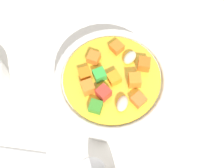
{
  "coord_description": "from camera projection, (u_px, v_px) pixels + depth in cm",
  "views": [
    {
      "loc": [
        7.99,
        13.5,
        37.66
      ],
      "look_at": [
        0.0,
        0.0,
        2.76
      ],
      "focal_mm": 42.1,
      "sensor_mm": 36.0,
      "label": 1
    }
  ],
  "objects": [
    {
      "name": "ground_plane",
      "position": [
        112.0,
        94.0,
        0.42
      ],
      "size": [
        140.0,
        140.0,
        2.0
      ],
      "primitive_type": "cube",
      "color": "silver"
    },
    {
      "name": "soup_bowl_main",
      "position": [
        112.0,
        84.0,
        0.38
      ],
      "size": [
        16.08,
        16.08,
        6.8
      ],
      "color": "white",
      "rests_on": "ground_plane"
    },
    {
      "name": "spoon",
      "position": [
        44.0,
        158.0,
        0.36
      ],
      "size": [
        16.86,
        13.73,
        0.9
      ],
      "rotation": [
        0.0,
        0.0,
        2.48
      ],
      "color": "silver",
      "rests_on": "ground_plane"
    }
  ]
}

